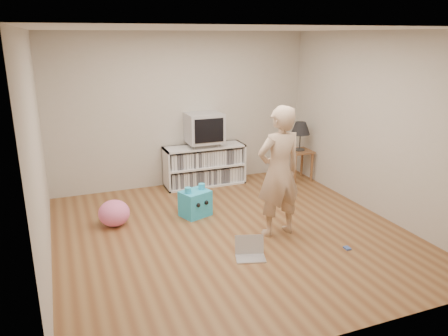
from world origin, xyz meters
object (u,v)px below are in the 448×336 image
side_table (299,158)px  plush_pink (114,213)px  crt_tv (204,128)px  laptop (250,251)px  dvd_deck (204,144)px  table_lamp (301,129)px  media_unit (204,165)px  plush_blue (195,203)px  person (279,172)px

side_table → plush_pink: side_table is taller
crt_tv → laptop: crt_tv is taller
dvd_deck → table_lamp: (1.67, -0.37, 0.21)m
media_unit → plush_pink: 2.11m
table_lamp → plush_blue: (-2.25, -0.90, -0.74)m
plush_pink → side_table: bearing=13.5°
media_unit → dvd_deck: 0.39m
side_table → person: 2.40m
plush_blue → plush_pink: size_ratio=1.13×
dvd_deck → table_lamp: table_lamp is taller
dvd_deck → crt_tv: (0.00, -0.00, 0.29)m
media_unit → crt_tv: crt_tv is taller
table_lamp → plush_blue: 2.54m
crt_tv → table_lamp: crt_tv is taller
media_unit → laptop: (-0.35, -2.69, -0.28)m
dvd_deck → plush_pink: bearing=-145.5°
crt_tv → person: 2.25m
crt_tv → laptop: (-0.35, -2.67, -0.95)m
media_unit → plush_pink: media_unit is taller
media_unit → laptop: 2.73m
media_unit → plush_pink: bearing=-145.2°
dvd_deck → person: (0.24, -2.24, 0.12)m
media_unit → table_lamp: (1.67, -0.39, 0.59)m
table_lamp → plush_pink: size_ratio=1.20×
dvd_deck → crt_tv: 0.29m
dvd_deck → laptop: dvd_deck is taller
dvd_deck → table_lamp: size_ratio=0.87×
crt_tv → person: person is taller
crt_tv → plush_pink: size_ratio=1.40×
side_table → plush_pink: 3.51m
side_table → person: person is taller
person → plush_pink: person is taller
table_lamp → crt_tv: bearing=167.7°
media_unit → person: bearing=-83.9°
side_table → table_lamp: (0.00, 0.00, 0.53)m
media_unit → person: size_ratio=0.82×
person → laptop: size_ratio=4.17×
person → plush_pink: bearing=-32.6°
side_table → plush_pink: bearing=-166.5°
side_table → crt_tv: bearing=167.7°
side_table → laptop: (-2.03, -2.31, -0.35)m
plush_blue → media_unit: bearing=45.2°
crt_tv → table_lamp: 1.72m
plush_pink → media_unit: bearing=34.8°
side_table → media_unit: bearing=167.0°
dvd_deck → plush_blue: (-0.58, -1.27, -0.54)m
person → laptop: (-0.59, -0.44, -0.79)m
person → plush_blue: 1.43m
dvd_deck → side_table: (1.67, -0.37, -0.32)m
side_table → plush_pink: (-3.40, -0.82, -0.23)m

